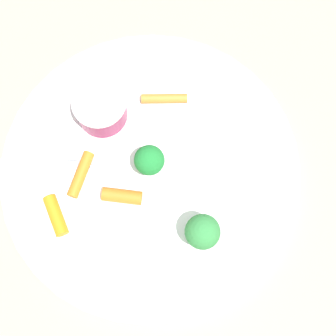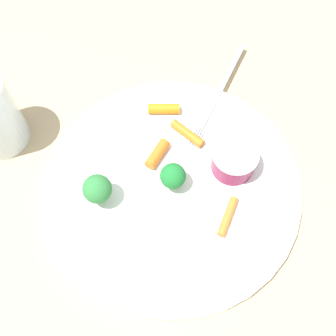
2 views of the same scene
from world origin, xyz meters
name	(u,v)px [view 2 (image 2 of 2)]	position (x,y,z in m)	size (l,w,h in m)	color
ground_plane	(175,188)	(0.00, 0.00, 0.00)	(2.40, 2.40, 0.00)	tan
plate	(175,187)	(0.00, 0.00, 0.01)	(0.32, 0.32, 0.01)	white
sauce_cup	(237,160)	(-0.07, -0.03, 0.03)	(0.06, 0.06, 0.04)	maroon
broccoli_floret_0	(174,177)	(0.00, 0.00, 0.04)	(0.03, 0.03, 0.04)	#92AF60
broccoli_floret_1	(100,189)	(0.09, 0.02, 0.04)	(0.03, 0.03, 0.05)	#96B26D
carrot_stick_0	(231,217)	(-0.07, 0.04, 0.02)	(0.01, 0.01, 0.05)	orange
carrot_stick_1	(160,154)	(0.02, -0.04, 0.02)	(0.01, 0.01, 0.04)	orange
carrot_stick_2	(190,134)	(-0.02, -0.07, 0.02)	(0.01, 0.01, 0.05)	orange
carrot_stick_3	(166,109)	(0.01, -0.11, 0.02)	(0.01, 0.01, 0.04)	orange
fork	(221,94)	(-0.06, -0.14, 0.01)	(0.08, 0.18, 0.00)	#B5BCC6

